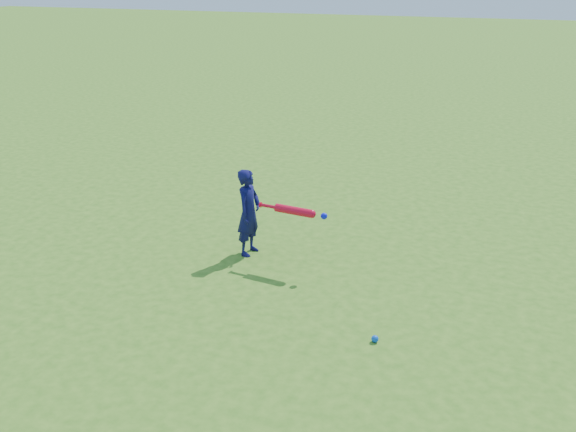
# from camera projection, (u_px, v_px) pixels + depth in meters

# --- Properties ---
(ground) EXTENTS (80.00, 80.00, 0.00)m
(ground) POSITION_uv_depth(u_px,v_px,m) (180.00, 265.00, 7.16)
(ground) COLOR #3A701A
(ground) RESTS_ON ground
(child) EXTENTS (0.27, 0.38, 1.01)m
(child) POSITION_uv_depth(u_px,v_px,m) (249.00, 212.00, 7.28)
(child) COLOR #0F0F47
(child) RESTS_ON ground
(ground_ball_blue) EXTENTS (0.07, 0.07, 0.07)m
(ground_ball_blue) POSITION_uv_depth(u_px,v_px,m) (375.00, 339.00, 5.67)
(ground_ball_blue) COLOR blue
(ground_ball_blue) RESTS_ON ground
(bat_swing) EXTENTS (0.81, 0.15, 0.09)m
(bat_swing) POSITION_uv_depth(u_px,v_px,m) (297.00, 211.00, 6.92)
(bat_swing) COLOR red
(bat_swing) RESTS_ON ground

